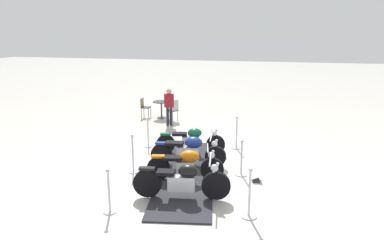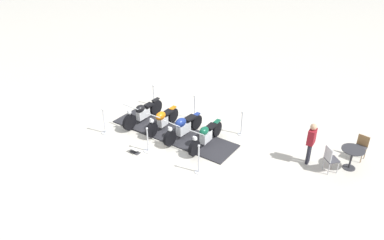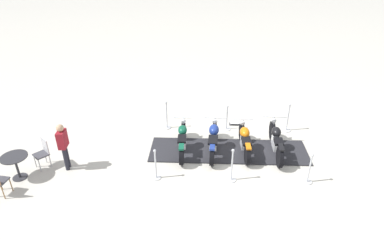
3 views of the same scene
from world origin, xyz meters
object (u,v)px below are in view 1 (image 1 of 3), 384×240
at_px(motorcycle_forest, 191,141).
at_px(info_placard, 256,178).
at_px(cafe_chair_across_table, 173,109).
at_px(stanchion_left_rear, 148,136).
at_px(stanchion_right_front, 249,202).
at_px(cafe_table, 161,106).
at_px(motorcycle_navy, 189,150).
at_px(stanchion_left_front, 109,198).
at_px(stanchion_left_mid, 133,159).
at_px(stanchion_right_rear, 237,137).
at_px(motorcycle_black, 183,180).
at_px(motorcycle_copper, 186,164).
at_px(cafe_chair_near_table, 145,106).
at_px(stanchion_right_mid, 241,165).
at_px(bystander_person, 169,104).

height_order(motorcycle_forest, info_placard, motorcycle_forest).
bearing_deg(cafe_chair_across_table, stanchion_left_rear, 124.73).
bearing_deg(stanchion_right_front, cafe_table, 120.47).
height_order(motorcycle_navy, stanchion_left_front, stanchion_left_front).
bearing_deg(stanchion_left_mid, cafe_table, 101.69).
xyz_separation_m(stanchion_right_rear, stanchion_left_rear, (-2.99, -0.54, -0.03)).
bearing_deg(motorcycle_black, cafe_chair_across_table, 99.66).
height_order(motorcycle_copper, cafe_chair_across_table, cafe_chair_across_table).
bearing_deg(stanchion_left_front, stanchion_left_rear, 100.24).
bearing_deg(cafe_chair_near_table, stanchion_left_front, -75.96).
bearing_deg(cafe_chair_across_table, cafe_chair_near_table, 17.01).
distance_m(stanchion_right_rear, stanchion_left_rear, 3.04).
height_order(stanchion_right_rear, stanchion_right_front, stanchion_right_rear).
xyz_separation_m(stanchion_right_mid, cafe_chair_across_table, (-3.59, 5.32, 0.25)).
height_order(motorcycle_navy, stanchion_right_front, stanchion_right_front).
distance_m(motorcycle_navy, stanchion_right_mid, 1.59).
xyz_separation_m(stanchion_left_mid, cafe_table, (-1.30, 6.30, 0.21)).
relative_size(stanchion_right_front, info_placard, 2.57).
relative_size(motorcycle_forest, stanchion_right_mid, 2.16).
height_order(stanchion_right_front, info_placard, stanchion_right_front).
xyz_separation_m(motorcycle_copper, stanchion_right_mid, (1.38, 0.78, -0.18)).
bearing_deg(stanchion_left_rear, info_placard, -27.12).
height_order(motorcycle_black, stanchion_left_mid, stanchion_left_mid).
bearing_deg(stanchion_right_front, stanchion_left_front, -169.76).
relative_size(stanchion_left_mid, stanchion_right_front, 1.00).
relative_size(motorcycle_forest, stanchion_right_front, 1.97).
bearing_deg(info_placard, cafe_chair_across_table, -154.55).
relative_size(cafe_chair_across_table, bystander_person, 0.61).
bearing_deg(cafe_chair_near_table, motorcycle_navy, -59.47).
xyz_separation_m(stanchion_left_front, info_placard, (3.01, 2.51, -0.28)).
relative_size(stanchion_right_front, bystander_person, 0.71).
bearing_deg(bystander_person, motorcycle_navy, 10.86).
bearing_deg(motorcycle_navy, motorcycle_forest, 94.16).
relative_size(stanchion_right_mid, stanchion_right_front, 0.91).
relative_size(motorcycle_navy, stanchion_left_mid, 1.99).
bearing_deg(motorcycle_black, motorcycle_copper, 91.80).
distance_m(motorcycle_black, motorcycle_forest, 3.14).
height_order(stanchion_right_rear, cafe_chair_near_table, stanchion_right_rear).
relative_size(motorcycle_copper, stanchion_left_mid, 1.81).
distance_m(motorcycle_copper, cafe_chair_across_table, 6.49).
distance_m(motorcycle_copper, motorcycle_navy, 1.04).
bearing_deg(stanchion_right_mid, stanchion_left_front, -133.07).
bearing_deg(stanchion_left_front, info_placard, 39.75).
relative_size(stanchion_left_rear, cafe_chair_near_table, 1.16).
xyz_separation_m(stanchion_right_mid, cafe_chair_near_table, (-5.12, 5.72, 0.22)).
bearing_deg(stanchion_right_mid, motorcycle_forest, 143.80).
bearing_deg(motorcycle_black, stanchion_right_rear, 70.07).
bearing_deg(bystander_person, cafe_chair_near_table, -140.03).
bearing_deg(stanchion_left_rear, motorcycle_black, -57.63).
distance_m(motorcycle_copper, motorcycle_forest, 2.09).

